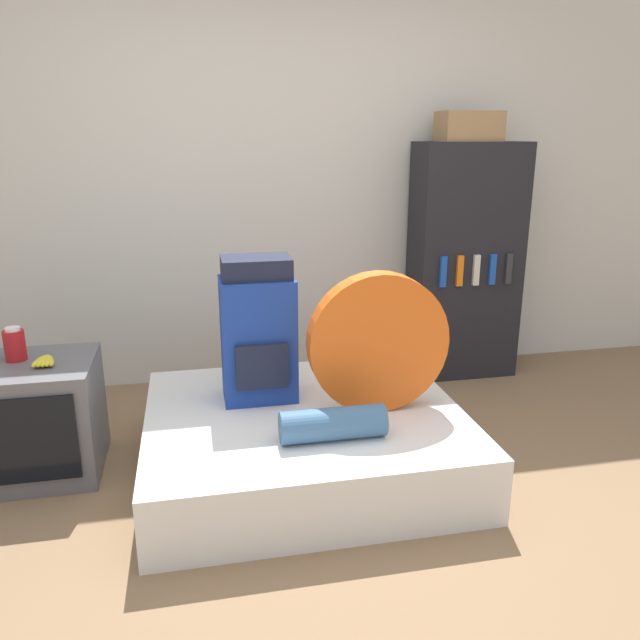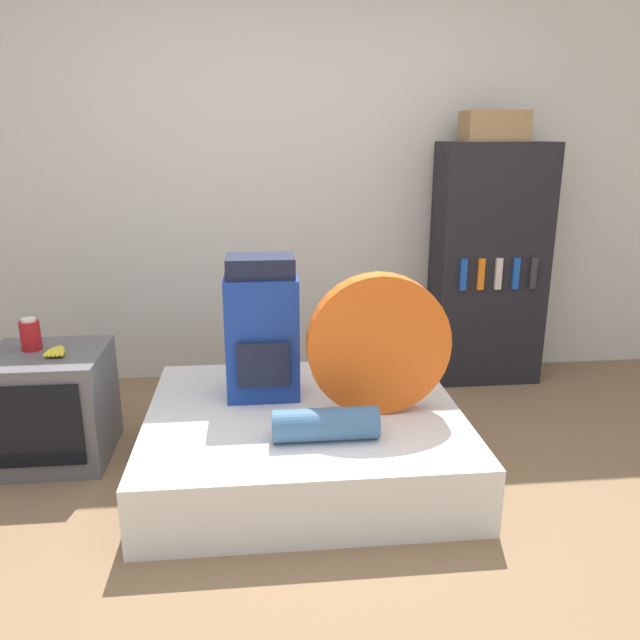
# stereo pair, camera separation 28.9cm
# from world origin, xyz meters

# --- Properties ---
(ground_plane) EXTENTS (16.00, 16.00, 0.00)m
(ground_plane) POSITION_xyz_m (0.00, 0.00, 0.00)
(ground_plane) COLOR #846647
(wall_back) EXTENTS (8.00, 0.05, 2.60)m
(wall_back) POSITION_xyz_m (0.00, 1.95, 1.30)
(wall_back) COLOR silver
(wall_back) RESTS_ON ground_plane
(bed) EXTENTS (1.50, 1.32, 0.31)m
(bed) POSITION_xyz_m (-0.03, 0.64, 0.15)
(bed) COLOR white
(bed) RESTS_ON ground_plane
(backpack) EXTENTS (0.36, 0.29, 0.72)m
(backpack) POSITION_xyz_m (-0.22, 0.84, 0.66)
(backpack) COLOR navy
(backpack) RESTS_ON bed
(tent_bag) EXTENTS (0.67, 0.10, 0.67)m
(tent_bag) POSITION_xyz_m (0.31, 0.59, 0.65)
(tent_bag) COLOR #E05B19
(tent_bag) RESTS_ON bed
(sleeping_roll) EXTENTS (0.46, 0.14, 0.14)m
(sleeping_roll) POSITION_xyz_m (0.04, 0.32, 0.38)
(sleeping_roll) COLOR #3D668E
(sleeping_roll) RESTS_ON bed
(television) EXTENTS (0.56, 0.54, 0.56)m
(television) POSITION_xyz_m (-1.29, 0.87, 0.28)
(television) COLOR #5B5B60
(television) RESTS_ON ground_plane
(canister) EXTENTS (0.10, 0.10, 0.16)m
(canister) POSITION_xyz_m (-1.36, 0.93, 0.64)
(canister) COLOR #B2191E
(canister) RESTS_ON television
(banana_bunch) EXTENTS (0.12, 0.15, 0.04)m
(banana_bunch) POSITION_xyz_m (-1.22, 0.84, 0.58)
(banana_bunch) COLOR yellow
(banana_bunch) RESTS_ON television
(bookshelf) EXTENTS (0.70, 0.35, 1.55)m
(bookshelf) POSITION_xyz_m (1.25, 1.71, 0.77)
(bookshelf) COLOR black
(bookshelf) RESTS_ON ground_plane
(cardboard_box) EXTENTS (0.38, 0.24, 0.18)m
(cardboard_box) POSITION_xyz_m (1.21, 1.70, 1.64)
(cardboard_box) COLOR #99754C
(cardboard_box) RESTS_ON bookshelf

